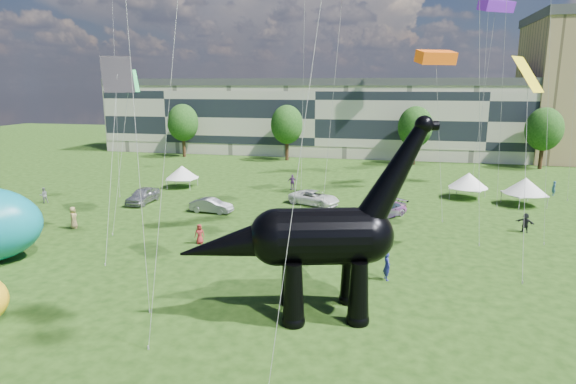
# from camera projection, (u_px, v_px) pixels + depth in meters

# --- Properties ---
(ground) EXTENTS (220.00, 220.00, 0.00)m
(ground) POSITION_uv_depth(u_px,v_px,m) (289.00, 318.00, 25.47)
(ground) COLOR #16330C
(ground) RESTS_ON ground
(terrace_row) EXTENTS (78.00, 11.00, 12.00)m
(terrace_row) POSITION_uv_depth(u_px,v_px,m) (320.00, 120.00, 84.92)
(terrace_row) COLOR beige
(terrace_row) RESTS_ON ground
(tree_far_left) EXTENTS (5.20, 5.20, 9.44)m
(tree_far_left) POSITION_uv_depth(u_px,v_px,m) (183.00, 120.00, 80.93)
(tree_far_left) COLOR #382314
(tree_far_left) RESTS_ON ground
(tree_mid_left) EXTENTS (5.20, 5.20, 9.44)m
(tree_mid_left) POSITION_uv_depth(u_px,v_px,m) (287.00, 121.00, 77.12)
(tree_mid_left) COLOR #382314
(tree_mid_left) RESTS_ON ground
(tree_mid_right) EXTENTS (5.20, 5.20, 9.44)m
(tree_mid_right) POSITION_uv_depth(u_px,v_px,m) (415.00, 124.00, 72.90)
(tree_mid_right) COLOR #382314
(tree_mid_right) RESTS_ON ground
(tree_far_right) EXTENTS (5.20, 5.20, 9.44)m
(tree_far_right) POSITION_uv_depth(u_px,v_px,m) (545.00, 126.00, 69.10)
(tree_far_right) COLOR #382314
(tree_far_right) RESTS_ON ground
(dinosaur_sculpture) EXTENTS (13.41, 5.49, 10.99)m
(dinosaur_sculpture) POSITION_uv_depth(u_px,v_px,m) (313.00, 240.00, 25.10)
(dinosaur_sculpture) COLOR black
(dinosaur_sculpture) RESTS_ON ground
(car_silver) EXTENTS (1.94, 4.81, 1.64)m
(car_silver) POSITION_uv_depth(u_px,v_px,m) (143.00, 195.00, 49.92)
(car_silver) COLOR #AEAFB3
(car_silver) RESTS_ON ground
(car_grey) EXTENTS (4.27, 1.85, 1.37)m
(car_grey) POSITION_uv_depth(u_px,v_px,m) (211.00, 206.00, 46.31)
(car_grey) COLOR slate
(car_grey) RESTS_ON ground
(car_white) EXTENTS (5.80, 4.19, 1.47)m
(car_white) POSITION_uv_depth(u_px,v_px,m) (314.00, 198.00, 49.27)
(car_white) COLOR white
(car_white) RESTS_ON ground
(car_dark) EXTENTS (4.62, 5.08, 1.42)m
(car_dark) POSITION_uv_depth(u_px,v_px,m) (385.00, 210.00, 44.71)
(car_dark) COLOR #595960
(car_dark) RESTS_ON ground
(gazebo_near) EXTENTS (5.25, 5.25, 2.84)m
(gazebo_near) POSITION_uv_depth(u_px,v_px,m) (468.00, 180.00, 51.74)
(gazebo_near) COLOR white
(gazebo_near) RESTS_ON ground
(gazebo_far) EXTENTS (5.37, 5.37, 2.89)m
(gazebo_far) POSITION_uv_depth(u_px,v_px,m) (525.00, 186.00, 48.71)
(gazebo_far) COLOR silver
(gazebo_far) RESTS_ON ground
(gazebo_left) EXTENTS (4.06, 4.06, 2.65)m
(gazebo_left) POSITION_uv_depth(u_px,v_px,m) (182.00, 172.00, 57.33)
(gazebo_left) COLOR silver
(gazebo_left) RESTS_ON ground
(visitors) EXTENTS (53.71, 43.59, 1.89)m
(visitors) POSITION_uv_depth(u_px,v_px,m) (278.00, 223.00, 39.88)
(visitors) COLOR #A38851
(visitors) RESTS_ON ground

